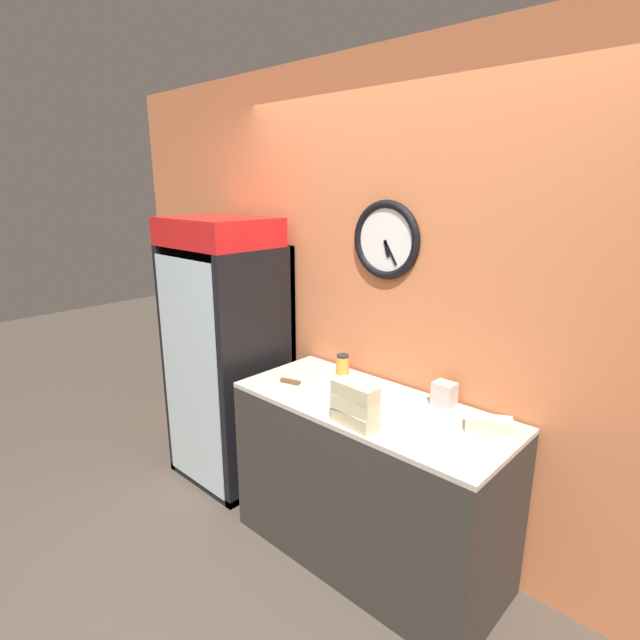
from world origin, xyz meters
TOP-DOWN VIEW (x-y plane):
  - wall_back at (-0.00, 1.23)m, footprint 5.20×0.10m
  - prep_counter at (0.00, 0.86)m, footprint 1.48×0.63m
  - beverage_cooler at (-1.23, 0.92)m, footprint 0.71×0.61m
  - sandwich_stack_bottom at (0.09, 0.62)m, footprint 0.23×0.11m
  - sandwich_stack_middle at (0.09, 0.62)m, footprint 0.23×0.10m
  - sandwich_stack_top at (0.09, 0.62)m, footprint 0.23×0.10m
  - sandwich_flat_left at (0.57, 1.00)m, footprint 0.23×0.18m
  - chefs_knife at (-0.42, 0.79)m, footprint 0.37×0.14m
  - condiment_jar at (-0.38, 1.08)m, footprint 0.08×0.08m
  - napkin_dispenser at (0.28, 1.11)m, footprint 0.11×0.09m

SIDE VIEW (x-z plane):
  - prep_counter at x=0.00m, z-range 0.00..0.92m
  - chefs_knife at x=-0.42m, z-range 0.92..0.94m
  - sandwich_flat_left at x=0.57m, z-range 0.92..0.99m
  - sandwich_stack_bottom at x=0.09m, z-range 0.92..0.99m
  - condiment_jar at x=-0.38m, z-range 0.92..1.04m
  - napkin_dispenser at x=0.28m, z-range 0.92..1.04m
  - beverage_cooler at x=-1.23m, z-range 0.08..1.89m
  - sandwich_stack_middle at x=0.09m, z-range 0.99..1.06m
  - sandwich_stack_top at x=0.09m, z-range 1.06..1.13m
  - wall_back at x=0.00m, z-range 0.00..2.70m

